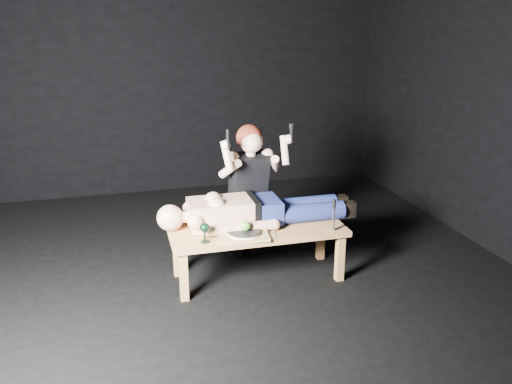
# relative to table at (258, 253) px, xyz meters

# --- Properties ---
(ground) EXTENTS (5.00, 5.00, 0.00)m
(ground) POSITION_rel_table_xyz_m (-0.24, 0.14, -0.23)
(ground) COLOR black
(ground) RESTS_ON ground
(back_wall) EXTENTS (5.00, 0.00, 5.00)m
(back_wall) POSITION_rel_table_xyz_m (-0.24, 2.64, 1.27)
(back_wall) COLOR black
(back_wall) RESTS_ON ground
(table) EXTENTS (1.45, 0.56, 0.45)m
(table) POSITION_rel_table_xyz_m (0.00, 0.00, 0.00)
(table) COLOR tan
(table) RESTS_ON ground
(lying_man) EXTENTS (1.53, 0.48, 0.28)m
(lying_man) POSITION_rel_table_xyz_m (0.05, 0.13, 0.36)
(lying_man) COLOR tan
(lying_man) RESTS_ON table
(kneeling_woman) EXTENTS (0.76, 0.84, 1.28)m
(kneeling_woman) POSITION_rel_table_xyz_m (0.02, 0.47, 0.41)
(kneeling_woman) COLOR black
(kneeling_woman) RESTS_ON ground
(serving_tray) EXTENTS (0.42, 0.33, 0.02)m
(serving_tray) POSITION_rel_table_xyz_m (-0.15, -0.13, 0.24)
(serving_tray) COLOR tan
(serving_tray) RESTS_ON table
(plate) EXTENTS (0.29, 0.29, 0.02)m
(plate) POSITION_rel_table_xyz_m (-0.15, -0.13, 0.26)
(plate) COLOR white
(plate) RESTS_ON serving_tray
(apple) EXTENTS (0.08, 0.08, 0.08)m
(apple) POSITION_rel_table_xyz_m (-0.14, -0.12, 0.31)
(apple) COLOR green
(apple) RESTS_ON plate
(goblet) EXTENTS (0.08, 0.08, 0.16)m
(goblet) POSITION_rel_table_xyz_m (-0.47, -0.16, 0.31)
(goblet) COLOR black
(goblet) RESTS_ON table
(fork_flat) EXTENTS (0.03, 0.15, 0.01)m
(fork_flat) POSITION_rel_table_xyz_m (-0.32, -0.15, 0.23)
(fork_flat) COLOR #B2B2B7
(fork_flat) RESTS_ON table
(knife_flat) EXTENTS (0.05, 0.15, 0.01)m
(knife_flat) POSITION_rel_table_xyz_m (0.10, -0.16, 0.23)
(knife_flat) COLOR #B2B2B7
(knife_flat) RESTS_ON table
(spoon_flat) EXTENTS (0.14, 0.09, 0.01)m
(spoon_flat) POSITION_rel_table_xyz_m (0.02, -0.09, 0.23)
(spoon_flat) COLOR #B2B2B7
(spoon_flat) RESTS_ON table
(carving_knife) EXTENTS (0.03, 0.04, 0.27)m
(carving_knife) POSITION_rel_table_xyz_m (0.58, -0.21, 0.36)
(carving_knife) COLOR #B2B2B7
(carving_knife) RESTS_ON table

